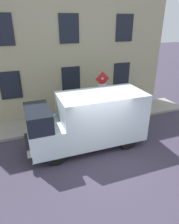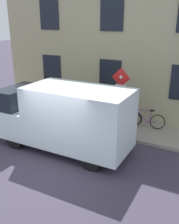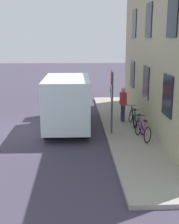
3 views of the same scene
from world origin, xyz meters
TOP-DOWN VIEW (x-y plane):
  - ground_plane at (0.00, 0.00)m, footprint 80.00×80.00m
  - sidewalk_slab at (3.99, 0.00)m, footprint 2.00×14.22m
  - building_facade at (5.34, 0.00)m, footprint 0.75×12.22m
  - sign_post_stacked at (3.20, -1.22)m, footprint 0.16×0.56m
  - delivery_van at (1.29, 0.25)m, footprint 2.04×5.35m
  - parked_hatchback at (1.44, 8.68)m, footprint 1.95×4.08m
  - bicycle_purple at (4.44, -2.00)m, footprint 0.49×1.71m
  - bicycle_green at (4.44, -0.98)m, footprint 0.46×1.72m
  - bicycle_black at (4.44, 0.03)m, footprint 0.46×1.71m
  - pedestrian at (4.05, 0.77)m, footprint 0.31×0.43m

SIDE VIEW (x-z plane):
  - ground_plane at x=0.00m, z-range 0.00..0.00m
  - sidewalk_slab at x=3.99m, z-range 0.00..0.14m
  - bicycle_purple at x=4.44m, z-range 0.07..0.96m
  - bicycle_green at x=4.44m, z-range 0.07..0.95m
  - bicycle_black at x=4.44m, z-range 0.07..0.96m
  - parked_hatchback at x=1.44m, z-range 0.04..1.42m
  - pedestrian at x=4.05m, z-range 0.21..1.93m
  - delivery_van at x=1.29m, z-range 0.08..2.58m
  - sign_post_stacked at x=3.20m, z-range 0.61..3.34m
  - building_facade at x=5.34m, z-range 0.00..6.94m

